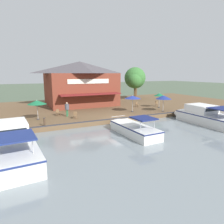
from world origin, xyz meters
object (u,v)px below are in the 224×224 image
Objects in this scene: patio_umbrella_mid_patio_left at (164,97)px; motorboat_fourth_along at (10,144)px; waterfront_restaurant at (80,83)px; cafe_chair_facing_river at (58,112)px; motorboat_distant_upstream at (204,116)px; motorboat_mid_row at (131,128)px; patio_umbrella_mid_patio_right at (159,95)px; tree_downstream_bank at (135,79)px; person_mid_patio at (67,107)px; patio_umbrella_far_corner at (37,102)px; cafe_chair_beside_entrance at (137,104)px; cafe_chair_under_first_umbrella at (157,104)px; mooring_post at (44,122)px; cafe_chair_back_row_seat at (75,115)px; patio_umbrella_by_entrance at (133,97)px; tree_behind_restaurant at (136,79)px.

patio_umbrella_mid_patio_left reaches higher than motorboat_fourth_along.
waterfront_restaurant is 1.20× the size of motorboat_fourth_along.
cafe_chair_facing_river is at bearing -103.48° from patio_umbrella_mid_patio_left.
motorboat_distant_upstream is 10.36m from motorboat_mid_row.
motorboat_fourth_along reaches higher than motorboat_distant_upstream.
cafe_chair_facing_river is (-0.61, -15.83, -1.62)m from patio_umbrella_mid_patio_right.
patio_umbrella_mid_patio_right is 0.35× the size of tree_downstream_bank.
motorboat_fourth_along is (9.05, -6.37, -0.84)m from person_mid_patio.
patio_umbrella_far_corner is 2.75× the size of cafe_chair_facing_river.
patio_umbrella_far_corner is at bearing -61.82° from tree_downstream_bank.
motorboat_fourth_along is at bearing -28.44° from cafe_chair_facing_river.
waterfront_restaurant is at bearing -81.41° from tree_downstream_bank.
patio_umbrella_mid_patio_right is 0.33× the size of motorboat_mid_row.
cafe_chair_under_first_umbrella is at bearing 74.72° from cafe_chair_beside_entrance.
cafe_chair_facing_river is at bearing -92.20° from patio_umbrella_mid_patio_right.
mooring_post reaches higher than cafe_chair_facing_river.
cafe_chair_back_row_seat is at bearing -70.80° from cafe_chair_beside_entrance.
waterfront_restaurant is 13.08× the size of mooring_post.
person_mid_patio is at bearing 91.99° from patio_umbrella_far_corner.
patio_umbrella_by_entrance is (0.72, 12.70, 0.04)m from patio_umbrella_far_corner.
waterfront_restaurant is at bearing 159.36° from cafe_chair_back_row_seat.
person_mid_patio is at bearing -160.49° from cafe_chair_back_row_seat.
motorboat_fourth_along is (7.41, -6.95, -0.16)m from cafe_chair_back_row_seat.
mooring_post is at bearing -74.53° from cafe_chair_under_first_umbrella.
tree_downstream_bank is (-9.35, 1.50, 3.89)m from cafe_chair_under_first_umbrella.
patio_umbrella_mid_patio_left is at bearing 123.04° from motorboat_mid_row.
cafe_chair_back_row_seat is (1.52, 4.12, -1.59)m from patio_umbrella_far_corner.
patio_umbrella_mid_patio_left is 6.24m from motorboat_distant_upstream.
tree_behind_restaurant reaches higher than mooring_post.
cafe_chair_back_row_seat is 15.68m from motorboat_distant_upstream.
waterfront_restaurant is at bearing 148.26° from mooring_post.
motorboat_fourth_along is at bearing -48.68° from tree_behind_restaurant.
cafe_chair_facing_river is (1.44, -13.00, 0.00)m from cafe_chair_beside_entrance.
motorboat_distant_upstream is (9.76, -0.56, -0.20)m from cafe_chair_under_first_umbrella.
tree_downstream_bank is (-19.09, 12.42, 4.34)m from motorboat_mid_row.
cafe_chair_facing_river is at bearing 151.56° from motorboat_fourth_along.
motorboat_distant_upstream is at bearing 14.48° from cafe_chair_beside_entrance.
patio_umbrella_mid_patio_left is 0.25× the size of motorboat_fourth_along.
motorboat_fourth_along reaches higher than person_mid_patio.
cafe_chair_beside_entrance is 11.01m from motorboat_distant_upstream.
waterfront_restaurant is at bearing -142.70° from patio_umbrella_mid_patio_left.
cafe_chair_beside_entrance is 0.47× the size of person_mid_patio.
tree_behind_restaurant is at bearing 120.34° from patio_umbrella_far_corner.
cafe_chair_back_row_seat is 2.98m from cafe_chair_facing_river.
cafe_chair_back_row_seat is at bearing 118.31° from mooring_post.
patio_umbrella_mid_patio_left is 0.25× the size of motorboat_distant_upstream.
patio_umbrella_mid_patio_right reaches higher than mooring_post.
motorboat_mid_row is at bearing -33.05° from tree_downstream_bank.
patio_umbrella_by_entrance is at bearing 102.98° from mooring_post.
person_mid_patio is 0.20× the size of motorboat_distant_upstream.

